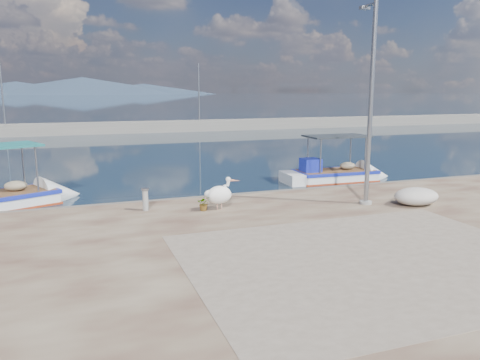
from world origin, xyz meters
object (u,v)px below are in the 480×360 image
at_px(bollard_near, 145,198).
at_px(boat_right, 334,177).
at_px(pelican, 220,194).
at_px(lamp_post, 370,112).

bearing_deg(bollard_near, boat_right, 24.89).
height_order(boat_right, bollard_near, boat_right).
relative_size(pelican, bollard_near, 1.55).
height_order(boat_right, pelican, boat_right).
xyz_separation_m(lamp_post, bollard_near, (-7.64, 1.68, -2.88)).
xyz_separation_m(pelican, bollard_near, (-2.43, 0.71, -0.12)).
xyz_separation_m(boat_right, bollard_near, (-10.21, -4.74, 0.71)).
xyz_separation_m(boat_right, lamp_post, (-2.57, -6.41, 3.59)).
relative_size(boat_right, pelican, 4.74).
bearing_deg(lamp_post, boat_right, 68.20).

